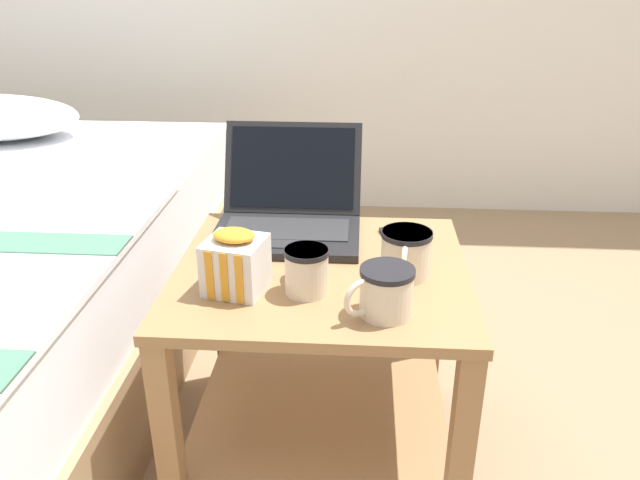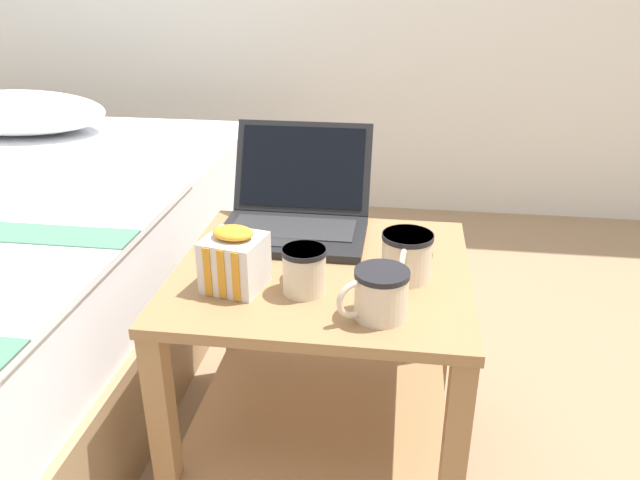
% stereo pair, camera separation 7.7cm
% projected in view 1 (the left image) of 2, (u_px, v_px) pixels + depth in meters
% --- Properties ---
extents(ground_plane, '(8.00, 8.00, 0.00)m').
position_uv_depth(ground_plane, '(321.00, 449.00, 1.48)').
color(ground_plane, '#937556').
extents(bedside_table, '(0.60, 0.56, 0.48)m').
position_uv_depth(bedside_table, '(321.00, 338.00, 1.35)').
color(bedside_table, '#997047').
rests_on(bedside_table, ground_plane).
extents(laptop, '(0.33, 0.32, 0.22)m').
position_uv_depth(laptop, '(288.00, 212.00, 1.43)').
color(laptop, black).
rests_on(laptop, bedside_table).
extents(mug_front_left, '(0.12, 0.10, 0.09)m').
position_uv_depth(mug_front_left, '(385.00, 289.00, 1.09)').
color(mug_front_left, beige).
rests_on(mug_front_left, bedside_table).
extents(mug_front_right, '(0.08, 0.12, 0.09)m').
position_uv_depth(mug_front_right, '(306.00, 268.00, 1.16)').
color(mug_front_right, beige).
rests_on(mug_front_right, bedside_table).
extents(mug_mid_center, '(0.10, 0.14, 0.09)m').
position_uv_depth(mug_mid_center, '(406.00, 252.00, 1.22)').
color(mug_mid_center, beige).
rests_on(mug_mid_center, bedside_table).
extents(snack_bag, '(0.13, 0.12, 0.12)m').
position_uv_depth(snack_bag, '(236.00, 263.00, 1.17)').
color(snack_bag, silver).
rests_on(snack_bag, bedside_table).
extents(cell_phone, '(0.10, 0.15, 0.01)m').
position_uv_depth(cell_phone, '(402.00, 240.00, 1.39)').
color(cell_phone, black).
rests_on(cell_phone, bedside_table).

